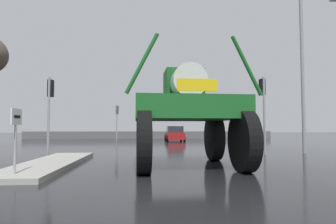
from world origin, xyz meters
TOP-DOWN VIEW (x-y plane):
  - ground_plane at (0.00, 18.00)m, footprint 120.00×120.00m
  - median_island at (-3.92, 6.17)m, footprint 1.73×7.19m
  - lane_arrow_sign at (-3.97, 3.39)m, footprint 0.07×0.60m
  - oversize_sprayer at (0.93, 5.73)m, footprint 4.23×5.47m
  - sedan_ahead at (2.46, 25.20)m, footprint 1.90×4.11m
  - traffic_signal_near_left at (-5.22, 9.90)m, footprint 0.24×0.54m
  - traffic_signal_near_right at (5.58, 9.90)m, footprint 0.24×0.54m
  - traffic_signal_far_left at (-3.47, 25.13)m, footprint 0.24×0.55m
  - streetlight_near_right at (8.19, 10.32)m, footprint 2.32×0.24m
  - roadside_barrier at (0.00, 31.49)m, footprint 30.89×0.24m

SIDE VIEW (x-z plane):
  - ground_plane at x=0.00m, z-range 0.00..0.00m
  - median_island at x=-3.92m, z-range 0.00..0.15m
  - roadside_barrier at x=0.00m, z-range 0.00..0.90m
  - sedan_ahead at x=2.46m, z-range -0.05..1.47m
  - lane_arrow_sign at x=-3.97m, z-range 0.48..2.22m
  - oversize_sprayer at x=0.93m, z-range -0.24..3.98m
  - traffic_signal_far_left at x=-3.47m, z-range 0.85..4.54m
  - traffic_signal_near_left at x=-5.22m, z-range 0.88..4.72m
  - traffic_signal_near_right at x=5.58m, z-range 0.92..4.94m
  - streetlight_near_right at x=8.19m, z-range 0.51..9.28m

